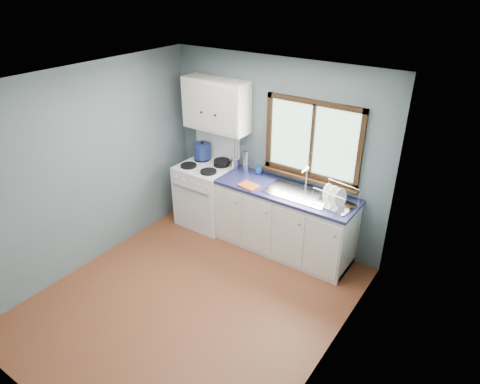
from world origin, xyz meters
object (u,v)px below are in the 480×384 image
Objects in this scene: thermos at (246,162)px; gas_range at (207,193)px; sink at (298,198)px; dish_rack at (335,200)px; base_cabinets at (284,224)px; stockpot at (202,151)px; utensil_crock at (235,163)px; skillet at (222,162)px.

gas_range is at bearing -165.24° from thermos.
dish_rack is at bearing -1.25° from sink.
dish_rack reaches higher than base_cabinets.
sink is 3.08× the size of stockpot.
stockpot is at bearing 175.50° from sink.
thermos is (0.59, 0.16, 0.59)m from gas_range.
stockpot is at bearing 139.42° from gas_range.
gas_range reaches higher than sink.
thermos is at bearing 171.19° from sink.
utensil_crock reaches higher than stockpot.
skillet is at bearing -179.95° from thermos.
dish_rack reaches higher than skillet.
base_cabinets is at bearing 179.87° from sink.
gas_range is 1.62× the size of sink.
skillet is at bearing -175.01° from dish_rack.
gas_range is 3.28× the size of utensil_crock.
utensil_crock is 1.30× the size of thermos.
utensil_crock is at bearing -13.70° from skillet.
dish_rack is at bearing -6.16° from thermos.
gas_range is 2.03m from dish_rack.
base_cabinets is 3.67× the size of dish_rack.
stockpot reaches higher than skillet.
dish_rack is (1.38, -0.15, -0.10)m from thermos.
base_cabinets is at bearing -9.80° from utensil_crock.
utensil_crock is (0.22, 0.02, 0.02)m from skillet.
utensil_crock reaches higher than thermos.
gas_range is at bearing -170.05° from dish_rack.
skillet is at bearing 1.17° from stockpot.
gas_range is at bearing -179.29° from sink.
utensil_crock is at bearing 174.56° from thermos.
stockpot is at bearing -174.04° from dish_rack.
skillet is (-1.13, 0.14, 0.57)m from base_cabinets.
utensil_crock is at bearing -176.35° from dish_rack.
thermos is (0.41, 0.00, 0.10)m from skillet.
thermos is (0.19, -0.02, 0.07)m from utensil_crock.
stockpot is at bearing 162.61° from skillet.
utensil_crock is (-1.08, 0.16, 0.15)m from sink.
dish_rack is (1.97, 0.01, 0.49)m from gas_range.
utensil_crock is at bearing 23.60° from gas_range.
gas_range is 0.62m from stockpot.
dish_rack is (0.67, -0.01, 0.57)m from base_cabinets.
gas_range is 0.74× the size of base_cabinets.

